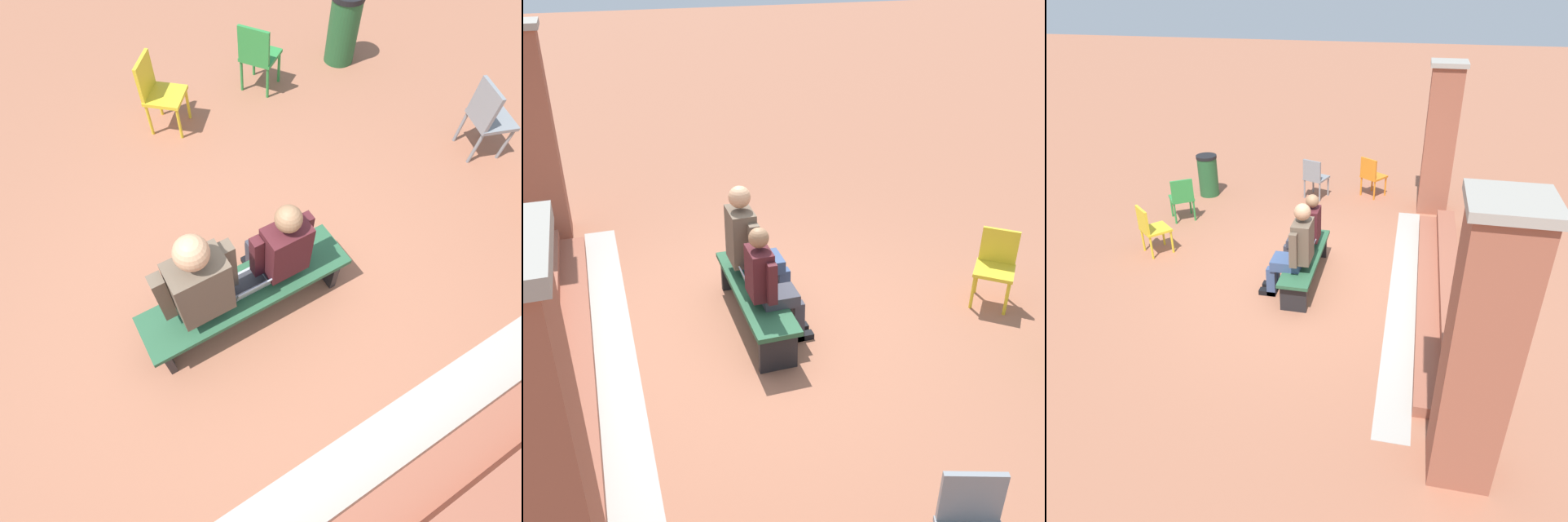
% 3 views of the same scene
% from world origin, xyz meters
% --- Properties ---
extents(ground_plane, '(60.00, 60.00, 0.00)m').
position_xyz_m(ground_plane, '(0.00, 0.00, 0.00)').
color(ground_plane, '#9E6047').
extents(concrete_strip, '(5.70, 0.40, 0.01)m').
position_xyz_m(concrete_strip, '(-0.02, 1.40, 0.00)').
color(concrete_strip, '#A8A399').
rests_on(concrete_strip, ground).
extents(brick_steps, '(4.90, 0.60, 0.30)m').
position_xyz_m(brick_steps, '(-0.02, 1.95, 0.12)').
color(brick_steps, '#93513D').
rests_on(brick_steps, ground).
extents(brick_pillar_left_of_steps, '(0.64, 0.64, 2.79)m').
position_xyz_m(brick_pillar_left_of_steps, '(-3.19, 1.82, 1.41)').
color(brick_pillar_left_of_steps, '#93513D').
rests_on(brick_pillar_left_of_steps, ground).
extents(brick_pillar_right_of_steps, '(0.64, 0.64, 2.79)m').
position_xyz_m(brick_pillar_right_of_steps, '(2.97, 2.04, 1.41)').
color(brick_pillar_right_of_steps, '#93513D').
rests_on(brick_pillar_right_of_steps, ground).
extents(bench, '(1.80, 0.44, 0.45)m').
position_xyz_m(bench, '(-0.02, -0.08, 0.35)').
color(bench, '#285638').
rests_on(bench, ground).
extents(person_student, '(0.51, 0.64, 1.29)m').
position_xyz_m(person_student, '(-0.35, -0.14, 0.70)').
color(person_student, '#383842').
rests_on(person_student, ground).
extents(person_adult, '(0.60, 0.76, 1.44)m').
position_xyz_m(person_adult, '(0.35, -0.15, 0.76)').
color(person_adult, '#384C75').
rests_on(person_adult, ground).
extents(laptop, '(0.32, 0.29, 0.21)m').
position_xyz_m(laptop, '(-0.05, -0.07, 0.50)').
color(laptop, '#9EA0A5').
rests_on(laptop, bench).
extents(plastic_chair_near_bench_right, '(0.59, 0.59, 0.84)m').
position_xyz_m(plastic_chair_near_bench_right, '(-1.70, -2.79, 0.48)').
color(plastic_chair_near_bench_right, '#2D893D').
rests_on(plastic_chair_near_bench_right, ground).
extents(plastic_chair_by_pillar, '(0.59, 0.59, 0.84)m').
position_xyz_m(plastic_chair_by_pillar, '(-0.37, -2.76, 0.48)').
color(plastic_chair_by_pillar, gold).
rests_on(plastic_chair_by_pillar, ground).
extents(plastic_chair_far_left, '(0.53, 0.53, 0.84)m').
position_xyz_m(plastic_chair_far_left, '(-3.26, -0.57, 0.48)').
color(plastic_chair_far_left, gray).
rests_on(plastic_chair_far_left, ground).
extents(plastic_chair_far_right, '(0.58, 0.58, 0.84)m').
position_xyz_m(plastic_chair_far_right, '(-3.60, 0.56, 0.48)').
color(plastic_chair_far_right, orange).
rests_on(plastic_chair_far_right, ground).
extents(litter_bin, '(0.42, 0.42, 0.86)m').
position_xyz_m(litter_bin, '(-2.99, -2.79, 0.43)').
color(litter_bin, '#23562D').
rests_on(litter_bin, ground).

